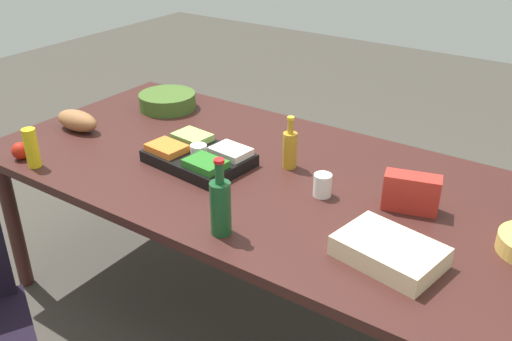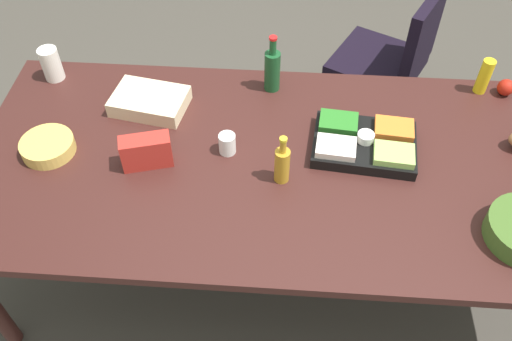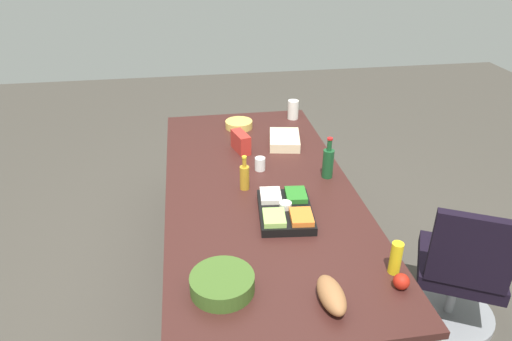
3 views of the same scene
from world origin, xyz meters
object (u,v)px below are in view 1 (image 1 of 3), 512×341
Objects in this scene: paper_cup at (322,185)px; veggie_tray at (199,156)px; apple_red at (21,151)px; chip_bag_red at (411,193)px; conference_table at (277,188)px; wine_bottle at (221,205)px; mustard_bottle at (32,148)px; salad_bowl at (167,101)px; sheet_cake at (389,251)px; dressing_bottle at (289,148)px; bread_loaf at (77,121)px.

paper_cup is 0.20× the size of veggie_tray.
chip_bag_red is at bearing 19.48° from apple_red.
conference_table is 0.50m from wine_bottle.
mustard_bottle is at bearing -158.72° from chip_bag_red.
chip_bag_red is at bearing -10.52° from salad_bowl.
chip_bag_red is (1.44, 0.56, -0.02)m from mustard_bottle.
veggie_tray is at bearing -170.62° from chip_bag_red.
paper_cup is 0.28× the size of sheet_cake.
dressing_bottle is at bearing 29.87° from veggie_tray.
dressing_bottle is 1.16m from apple_red.
paper_cup is at bearing 5.49° from veggie_tray.
dressing_bottle is 0.51× the size of veggie_tray.
apple_red is (-1.00, -0.59, -0.05)m from dressing_bottle.
sheet_cake reaches higher than conference_table.
salad_bowl is 3.90× the size of apple_red.
mustard_bottle is (-0.56, -0.41, 0.05)m from veggie_tray.
conference_table is 0.95m from salad_bowl.
veggie_tray is 1.59× the size of wine_bottle.
paper_cup is 0.57m from veggie_tray.
mustard_bottle is (-0.00, -0.83, 0.04)m from salad_bowl.
bread_loaf is 1.16m from wine_bottle.
mustard_bottle is at bearing -157.34° from paper_cup.
conference_table is 5.73× the size of veggie_tray.
bread_loaf is (-0.15, 0.36, -0.04)m from mustard_bottle.
mustard_bottle is at bearing -150.33° from conference_table.
apple_red reaches higher than sheet_cake.
veggie_tray is 5.89× the size of apple_red.
wine_bottle is at bearing -111.09° from paper_cup.
dressing_bottle is at bearing 97.32° from wine_bottle.
apple_red is at bearing -153.67° from conference_table.
conference_table is at bearing -87.15° from dressing_bottle.
conference_table is 0.56m from chip_bag_red.
sheet_cake is 1.88× the size of mustard_bottle.
sheet_cake is 0.72× the size of veggie_tray.
wine_bottle is at bearing 1.81° from apple_red.
apple_red is at bearing -178.19° from wine_bottle.
dressing_bottle is at bearing 175.34° from chip_bag_red.
conference_table is 0.26m from paper_cup.
dressing_bottle is at bearing 92.85° from conference_table.
sheet_cake is (0.37, -0.25, -0.01)m from paper_cup.
dressing_bottle is at bearing 30.68° from apple_red.
salad_bowl reaches higher than apple_red.
chip_bag_red is (1.54, 0.55, 0.03)m from apple_red.
apple_red is (-0.11, 0.01, -0.05)m from mustard_bottle.
sheet_cake is 0.96m from veggie_tray.
dressing_bottle reaches higher than paper_cup.
wine_bottle reaches higher than mustard_bottle.
paper_cup is at bearing 20.31° from apple_red.
salad_bowl is at bearing 71.39° from bread_loaf.
dressing_bottle reaches higher than veggie_tray.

